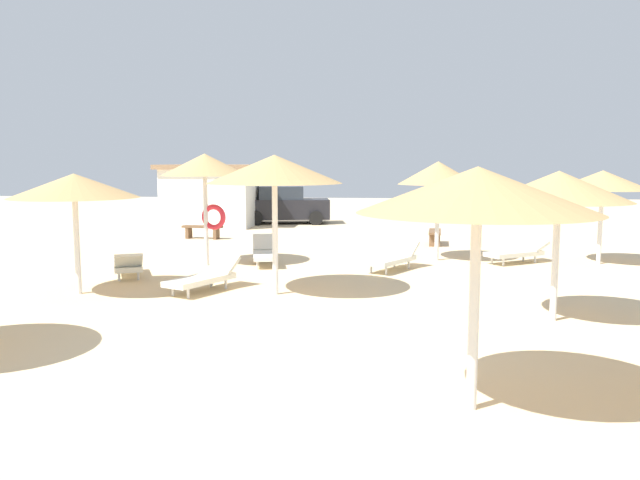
{
  "coord_description": "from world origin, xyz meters",
  "views": [
    {
      "loc": [
        1.3,
        -10.22,
        2.83
      ],
      "look_at": [
        0.0,
        3.0,
        1.2
      ],
      "focal_mm": 35.81,
      "sensor_mm": 36.0,
      "label": 1
    }
  ],
  "objects_px": {
    "lounger_6": "(518,252)",
    "parasol_5": "(205,166)",
    "lounger_2": "(204,277)",
    "parked_car": "(285,206)",
    "parasol_1": "(74,186)",
    "lounger_4": "(393,258)",
    "lounger_5": "(265,253)",
    "bench_0": "(435,235)",
    "bench_1": "(202,229)",
    "parasol_7": "(477,191)",
    "parasol_2": "(274,170)",
    "beach_cabana": "(211,195)",
    "lounger_1": "(128,265)",
    "parasol_6": "(603,181)",
    "parasol_4": "(438,173)",
    "parasol_8": "(559,187)"
  },
  "relations": [
    {
      "from": "lounger_2",
      "to": "parked_car",
      "type": "relative_size",
      "value": 0.47
    },
    {
      "from": "parasol_2",
      "to": "lounger_1",
      "type": "xyz_separation_m",
      "value": [
        -3.97,
        1.65,
        -2.35
      ]
    },
    {
      "from": "lounger_6",
      "to": "parasol_5",
      "type": "bearing_deg",
      "value": -172.24
    },
    {
      "from": "parasol_1",
      "to": "bench_0",
      "type": "height_order",
      "value": "parasol_1"
    },
    {
      "from": "parasol_2",
      "to": "parasol_1",
      "type": "bearing_deg",
      "value": -175.2
    },
    {
      "from": "parasol_7",
      "to": "lounger_6",
      "type": "distance_m",
      "value": 11.54
    },
    {
      "from": "lounger_6",
      "to": "lounger_5",
      "type": "bearing_deg",
      "value": -172.72
    },
    {
      "from": "lounger_2",
      "to": "lounger_4",
      "type": "relative_size",
      "value": 1.01
    },
    {
      "from": "lounger_1",
      "to": "bench_0",
      "type": "distance_m",
      "value": 10.73
    },
    {
      "from": "lounger_2",
      "to": "lounger_5",
      "type": "xyz_separation_m",
      "value": [
        0.64,
        3.82,
        0.0
      ]
    },
    {
      "from": "lounger_5",
      "to": "bench_0",
      "type": "distance_m",
      "value": 6.95
    },
    {
      "from": "parasol_7",
      "to": "lounger_1",
      "type": "xyz_separation_m",
      "value": [
        -7.29,
        7.77,
        -2.2
      ]
    },
    {
      "from": "parasol_6",
      "to": "bench_1",
      "type": "xyz_separation_m",
      "value": [
        -12.66,
        4.63,
        -1.97
      ]
    },
    {
      "from": "bench_0",
      "to": "parasol_8",
      "type": "bearing_deg",
      "value": -83.13
    },
    {
      "from": "bench_1",
      "to": "beach_cabana",
      "type": "relative_size",
      "value": 0.37
    },
    {
      "from": "lounger_4",
      "to": "lounger_1",
      "type": "bearing_deg",
      "value": -165.41
    },
    {
      "from": "parasol_8",
      "to": "beach_cabana",
      "type": "bearing_deg",
      "value": 123.59
    },
    {
      "from": "bench_1",
      "to": "parasol_7",
      "type": "bearing_deg",
      "value": -63.96
    },
    {
      "from": "beach_cabana",
      "to": "bench_0",
      "type": "bearing_deg",
      "value": -30.45
    },
    {
      "from": "parasol_2",
      "to": "parasol_5",
      "type": "relative_size",
      "value": 0.98
    },
    {
      "from": "beach_cabana",
      "to": "parasol_2",
      "type": "bearing_deg",
      "value": -69.61
    },
    {
      "from": "lounger_6",
      "to": "bench_1",
      "type": "height_order",
      "value": "lounger_6"
    },
    {
      "from": "parasol_1",
      "to": "lounger_2",
      "type": "distance_m",
      "value": 3.34
    },
    {
      "from": "parasol_2",
      "to": "lounger_4",
      "type": "relative_size",
      "value": 1.52
    },
    {
      "from": "bench_1",
      "to": "beach_cabana",
      "type": "bearing_deg",
      "value": 101.4
    },
    {
      "from": "parasol_1",
      "to": "parked_car",
      "type": "xyz_separation_m",
      "value": [
        2.0,
        16.18,
        -1.5
      ]
    },
    {
      "from": "bench_1",
      "to": "parasol_1",
      "type": "bearing_deg",
      "value": -89.32
    },
    {
      "from": "parasol_8",
      "to": "parasol_4",
      "type": "bearing_deg",
      "value": 102.14
    },
    {
      "from": "parasol_1",
      "to": "parasol_4",
      "type": "distance_m",
      "value": 9.82
    },
    {
      "from": "parked_car",
      "to": "bench_1",
      "type": "bearing_deg",
      "value": -108.77
    },
    {
      "from": "lounger_2",
      "to": "parasol_5",
      "type": "bearing_deg",
      "value": 104.76
    },
    {
      "from": "parasol_7",
      "to": "bench_0",
      "type": "xyz_separation_m",
      "value": [
        0.76,
        14.87,
        -2.16
      ]
    },
    {
      "from": "parasol_2",
      "to": "parasol_6",
      "type": "xyz_separation_m",
      "value": [
        8.3,
        4.96,
        -0.35
      ]
    },
    {
      "from": "parasol_6",
      "to": "beach_cabana",
      "type": "bearing_deg",
      "value": 145.63
    },
    {
      "from": "parasol_2",
      "to": "parked_car",
      "type": "relative_size",
      "value": 0.71
    },
    {
      "from": "lounger_5",
      "to": "lounger_4",
      "type": "bearing_deg",
      "value": -9.95
    },
    {
      "from": "lounger_1",
      "to": "beach_cabana",
      "type": "bearing_deg",
      "value": 96.02
    },
    {
      "from": "parasol_6",
      "to": "lounger_4",
      "type": "distance_m",
      "value": 6.29
    },
    {
      "from": "lounger_2",
      "to": "lounger_5",
      "type": "relative_size",
      "value": 1.01
    },
    {
      "from": "lounger_6",
      "to": "parked_car",
      "type": "relative_size",
      "value": 0.46
    },
    {
      "from": "parasol_5",
      "to": "lounger_4",
      "type": "height_order",
      "value": "parasol_5"
    },
    {
      "from": "parasol_1",
      "to": "lounger_4",
      "type": "height_order",
      "value": "parasol_1"
    },
    {
      "from": "parasol_6",
      "to": "parasol_7",
      "type": "relative_size",
      "value": 0.93
    },
    {
      "from": "lounger_1",
      "to": "beach_cabana",
      "type": "height_order",
      "value": "beach_cabana"
    },
    {
      "from": "lounger_2",
      "to": "parked_car",
      "type": "bearing_deg",
      "value": 92.3
    },
    {
      "from": "bench_0",
      "to": "parasol_5",
      "type": "bearing_deg",
      "value": -142.68
    },
    {
      "from": "parasol_7",
      "to": "lounger_2",
      "type": "relative_size",
      "value": 1.41
    },
    {
      "from": "parasol_2",
      "to": "parasol_7",
      "type": "relative_size",
      "value": 1.07
    },
    {
      "from": "parasol_6",
      "to": "lounger_5",
      "type": "bearing_deg",
      "value": -173.92
    },
    {
      "from": "lounger_2",
      "to": "lounger_6",
      "type": "relative_size",
      "value": 1.01
    }
  ]
}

